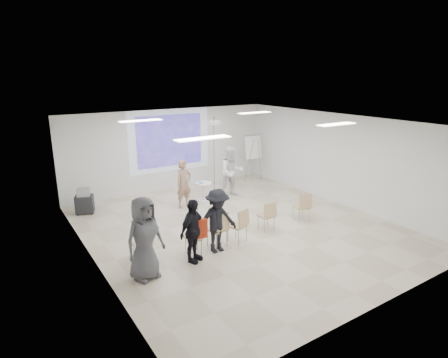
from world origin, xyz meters
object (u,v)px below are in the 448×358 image
laptop (217,228)px  audience_left (193,227)px  chair_right_inner (268,214)px  audience_outer (144,234)px  chair_center (240,223)px  audience_mid (217,217)px  pedestal_table (204,191)px  chair_left_inner (219,227)px  flipchart_easel (253,147)px  player_right (232,169)px  chair_right_far (303,205)px  player_left (184,181)px  av_cart (84,202)px  chair_far_left (143,242)px  chair_left_mid (194,237)px

laptop → audience_left: size_ratio=0.19×
chair_right_inner → audience_outer: (-3.77, -0.51, 0.52)m
audience_outer → chair_center: bearing=-8.5°
chair_center → audience_mid: 0.83m
audience_mid → audience_outer: 1.96m
pedestal_table → chair_center: bearing=-104.4°
chair_left_inner → flipchart_easel: size_ratio=0.48×
chair_center → laptop: 0.62m
pedestal_table → laptop: bearing=-114.6°
chair_right_inner → audience_mid: 1.90m
audience_left → audience_outer: size_ratio=0.85×
player_right → audience_mid: player_right is taller
chair_right_far → audience_outer: bearing=-163.2°
player_left → chair_left_inner: size_ratio=1.94×
flipchart_easel → audience_left: bearing=-131.4°
chair_right_inner → audience_left: bearing=-165.6°
audience_outer → chair_left_inner: bearing=-4.9°
audience_left → av_cart: size_ratio=2.17×
chair_right_far → audience_mid: audience_mid is taller
player_left → flipchart_easel: 4.00m
chair_left_inner → chair_right_far: chair_left_inner is taller
player_right → laptop: (-2.57, -3.14, -0.50)m
audience_mid → av_cart: bearing=114.4°
chair_far_left → pedestal_table: bearing=39.3°
chair_left_inner → laptop: chair_left_inner is taller
chair_left_mid → laptop: chair_left_mid is taller
chair_left_mid → av_cart: (-1.54, 4.35, -0.11)m
chair_center → audience_mid: bearing=168.8°
player_left → chair_far_left: 3.76m
player_right → flipchart_easel: (1.82, 1.15, 0.41)m
audience_mid → chair_right_inner: bearing=8.5°
av_cart → player_right: bearing=7.8°
player_left → chair_right_far: (2.35, -3.04, -0.37)m
player_left → audience_outer: bearing=-138.5°
chair_far_left → audience_mid: bearing=-18.6°
player_right → flipchart_easel: 2.19m
chair_right_far → player_left: bearing=139.2°
chair_far_left → chair_center: (2.45, -0.40, 0.05)m
pedestal_table → chair_far_left: chair_far_left is taller
chair_left_inner → chair_center: chair_left_inner is taller
chair_right_far → audience_mid: bearing=-163.9°
audience_left → flipchart_easel: size_ratio=0.91×
laptop → audience_mid: (-0.14, -0.26, 0.41)m
audience_left → flipchart_easel: bearing=14.0°
audience_mid → chair_far_left: bearing=163.1°
chair_left_mid → laptop: size_ratio=2.38×
chair_center → flipchart_easel: flipchart_easel is taller
chair_left_mid → chair_right_inner: bearing=13.8°
player_left → chair_left_inner: bearing=-111.9°
laptop → audience_mid: bearing=50.8°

